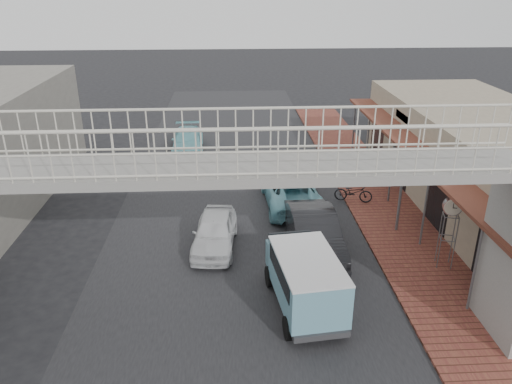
{
  "coord_description": "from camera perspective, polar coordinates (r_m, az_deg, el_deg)",
  "views": [
    {
      "loc": [
        -0.16,
        -15.1,
        9.24
      ],
      "look_at": [
        0.81,
        2.35,
        1.8
      ],
      "focal_mm": 35.0,
      "sensor_mm": 36.0,
      "label": 1
    }
  ],
  "objects": [
    {
      "name": "motorcycle_near",
      "position": [
        22.61,
        11.06,
        -0.03
      ],
      "size": [
        1.77,
        1.03,
        0.88
      ],
      "primitive_type": "imported",
      "rotation": [
        0.0,
        0.0,
        1.28
      ],
      "color": "black",
      "rests_on": "sidewalk"
    },
    {
      "name": "angkot_far",
      "position": [
        29.44,
        -7.82,
        5.84
      ],
      "size": [
        1.97,
        4.44,
        1.27
      ],
      "primitive_type": "imported",
      "rotation": [
        0.0,
        0.0,
        0.05
      ],
      "color": "#70BAC2",
      "rests_on": "ground"
    },
    {
      "name": "ground",
      "position": [
        17.7,
        -2.21,
        -8.42
      ],
      "size": [
        120.0,
        120.0,
        0.0
      ],
      "primitive_type": "plane",
      "color": "black",
      "rests_on": "ground"
    },
    {
      "name": "street_clock",
      "position": [
        17.78,
        21.48,
        -1.9
      ],
      "size": [
        0.66,
        0.59,
        2.56
      ],
      "rotation": [
        0.0,
        0.0,
        -0.25
      ],
      "color": "#59595B",
      "rests_on": "sidewalk"
    },
    {
      "name": "dark_sedan",
      "position": [
        18.29,
        6.65,
        -4.7
      ],
      "size": [
        1.76,
        4.72,
        1.54
      ],
      "primitive_type": "imported",
      "rotation": [
        0.0,
        0.0,
        0.03
      ],
      "color": "black",
      "rests_on": "ground"
    },
    {
      "name": "angkot_van",
      "position": [
        15.02,
        5.65,
        -9.44
      ],
      "size": [
        2.16,
        4.01,
        1.88
      ],
      "rotation": [
        0.0,
        0.0,
        0.12
      ],
      "color": "black",
      "rests_on": "ground"
    },
    {
      "name": "white_hatchback",
      "position": [
        18.62,
        -4.74,
        -4.54
      ],
      "size": [
        1.85,
        3.87,
        1.28
      ],
      "primitive_type": "imported",
      "rotation": [
        0.0,
        0.0,
        -0.09
      ],
      "color": "silver",
      "rests_on": "ground"
    },
    {
      "name": "shophouse_row",
      "position": [
        23.26,
        25.64,
        2.61
      ],
      "size": [
        7.2,
        18.0,
        4.0
      ],
      "color": "gray",
      "rests_on": "ground"
    },
    {
      "name": "footbridge",
      "position": [
        12.65,
        -2.06,
        -5.59
      ],
      "size": [
        16.4,
        2.4,
        6.34
      ],
      "color": "gray",
      "rests_on": "ground"
    },
    {
      "name": "sidewalk",
      "position": [
        21.36,
        15.36,
        -3.31
      ],
      "size": [
        3.0,
        40.0,
        0.1
      ],
      "primitive_type": "cube",
      "color": "brown",
      "rests_on": "ground"
    },
    {
      "name": "motorcycle_far",
      "position": [
        25.73,
        9.29,
        3.13
      ],
      "size": [
        1.74,
        0.91,
        1.01
      ],
      "primitive_type": "imported",
      "rotation": [
        0.0,
        0.0,
        1.3
      ],
      "color": "black",
      "rests_on": "sidewalk"
    },
    {
      "name": "angkot_curb",
      "position": [
        22.04,
        4.01,
        0.19
      ],
      "size": [
        2.5,
        5.08,
        1.39
      ],
      "primitive_type": "imported",
      "rotation": [
        0.0,
        0.0,
        3.18
      ],
      "color": "#71B7C4",
      "rests_on": "ground"
    },
    {
      "name": "arrow_sign",
      "position": [
        20.0,
        18.53,
        2.71
      ],
      "size": [
        1.92,
        1.25,
        3.21
      ],
      "rotation": [
        0.0,
        0.0,
        0.18
      ],
      "color": "#59595B",
      "rests_on": "sidewalk"
    },
    {
      "name": "road_strip",
      "position": [
        17.7,
        -2.21,
        -8.4
      ],
      "size": [
        10.0,
        60.0,
        0.01
      ],
      "primitive_type": "cube",
      "color": "black",
      "rests_on": "ground"
    }
  ]
}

